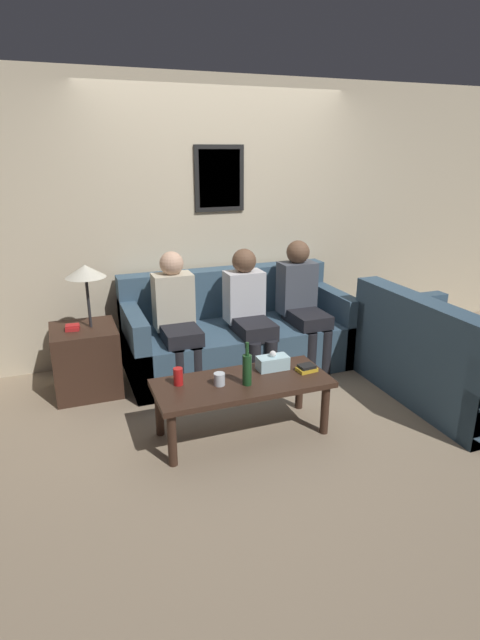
{
  "coord_description": "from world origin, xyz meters",
  "views": [
    {
      "loc": [
        -1.52,
        -3.59,
        1.95
      ],
      "look_at": [
        -0.19,
        -0.07,
        0.67
      ],
      "focal_mm": 28.0,
      "sensor_mm": 36.0,
      "label": 1
    }
  ],
  "objects_px": {
    "drinking_glass": "(219,379)",
    "couch_main": "(236,335)",
    "couch_side": "(445,362)",
    "person_middle": "(249,309)",
    "person_left": "(177,315)",
    "wine_bottle": "(247,369)",
    "coffee_table": "(242,388)",
    "person_right": "(302,299)"
  },
  "relations": [
    {
      "from": "wine_bottle",
      "to": "person_right",
      "type": "distance_m",
      "value": 1.48
    },
    {
      "from": "drinking_glass",
      "to": "coffee_table",
      "type": "bearing_deg",
      "value": 1.21
    },
    {
      "from": "drinking_glass",
      "to": "person_middle",
      "type": "bearing_deg",
      "value": 58.35
    },
    {
      "from": "coffee_table",
      "to": "person_left",
      "type": "bearing_deg",
      "value": 101.65
    },
    {
      "from": "couch_main",
      "to": "person_left",
      "type": "bearing_deg",
      "value": -165.03
    },
    {
      "from": "couch_main",
      "to": "drinking_glass",
      "type": "relative_size",
      "value": 23.74
    },
    {
      "from": "couch_side",
      "to": "person_right",
      "type": "relative_size",
      "value": 1.28
    },
    {
      "from": "couch_side",
      "to": "person_middle",
      "type": "height_order",
      "value": "person_middle"
    },
    {
      "from": "coffee_table",
      "to": "wine_bottle",
      "type": "relative_size",
      "value": 3.98
    },
    {
      "from": "wine_bottle",
      "to": "person_right",
      "type": "height_order",
      "value": "person_right"
    },
    {
      "from": "couch_main",
      "to": "person_middle",
      "type": "height_order",
      "value": "person_middle"
    },
    {
      "from": "coffee_table",
      "to": "drinking_glass",
      "type": "distance_m",
      "value": 0.2
    },
    {
      "from": "drinking_glass",
      "to": "person_middle",
      "type": "height_order",
      "value": "person_middle"
    },
    {
      "from": "coffee_table",
      "to": "person_middle",
      "type": "height_order",
      "value": "person_middle"
    },
    {
      "from": "wine_bottle",
      "to": "drinking_glass",
      "type": "height_order",
      "value": "wine_bottle"
    },
    {
      "from": "person_left",
      "to": "person_right",
      "type": "bearing_deg",
      "value": 0.5
    },
    {
      "from": "coffee_table",
      "to": "person_right",
      "type": "height_order",
      "value": "person_right"
    },
    {
      "from": "couch_side",
      "to": "drinking_glass",
      "type": "distance_m",
      "value": 1.95
    },
    {
      "from": "couch_side",
      "to": "couch_main",
      "type": "bearing_deg",
      "value": 48.73
    },
    {
      "from": "person_left",
      "to": "couch_side",
      "type": "bearing_deg",
      "value": -28.03
    },
    {
      "from": "drinking_glass",
      "to": "couch_main",
      "type": "bearing_deg",
      "value": 64.82
    },
    {
      "from": "drinking_glass",
      "to": "person_middle",
      "type": "relative_size",
      "value": 0.08
    },
    {
      "from": "couch_side",
      "to": "person_left",
      "type": "height_order",
      "value": "person_left"
    },
    {
      "from": "drinking_glass",
      "to": "wine_bottle",
      "type": "bearing_deg",
      "value": -18.6
    },
    {
      "from": "couch_side",
      "to": "wine_bottle",
      "type": "distance_m",
      "value": 1.78
    },
    {
      "from": "person_right",
      "to": "drinking_glass",
      "type": "bearing_deg",
      "value": -138.31
    },
    {
      "from": "couch_side",
      "to": "wine_bottle",
      "type": "bearing_deg",
      "value": 91.0
    },
    {
      "from": "drinking_glass",
      "to": "person_left",
      "type": "xyz_separation_m",
      "value": [
        -0.04,
        1.03,
        0.15
      ]
    },
    {
      "from": "couch_main",
      "to": "person_left",
      "type": "height_order",
      "value": "person_left"
    },
    {
      "from": "person_right",
      "to": "person_middle",
      "type": "bearing_deg",
      "value": -173.98
    },
    {
      "from": "couch_side",
      "to": "coffee_table",
      "type": "height_order",
      "value": "couch_side"
    },
    {
      "from": "couch_side",
      "to": "wine_bottle",
      "type": "xyz_separation_m",
      "value": [
        -1.76,
        -0.03,
        0.24
      ]
    },
    {
      "from": "drinking_glass",
      "to": "person_left",
      "type": "relative_size",
      "value": 0.08
    },
    {
      "from": "wine_bottle",
      "to": "person_middle",
      "type": "height_order",
      "value": "person_middle"
    },
    {
      "from": "drinking_glass",
      "to": "person_right",
      "type": "xyz_separation_m",
      "value": [
        1.16,
        1.04,
        0.16
      ]
    },
    {
      "from": "person_left",
      "to": "drinking_glass",
      "type": "bearing_deg",
      "value": -87.72
    },
    {
      "from": "coffee_table",
      "to": "wine_bottle",
      "type": "bearing_deg",
      "value": -81.16
    },
    {
      "from": "wine_bottle",
      "to": "person_right",
      "type": "bearing_deg",
      "value": 48.12
    },
    {
      "from": "couch_main",
      "to": "person_right",
      "type": "bearing_deg",
      "value": -13.85
    },
    {
      "from": "person_middle",
      "to": "couch_side",
      "type": "bearing_deg",
      "value": -36.92
    },
    {
      "from": "drinking_glass",
      "to": "person_middle",
      "type": "distance_m",
      "value": 1.16
    },
    {
      "from": "coffee_table",
      "to": "wine_bottle",
      "type": "height_order",
      "value": "wine_bottle"
    }
  ]
}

